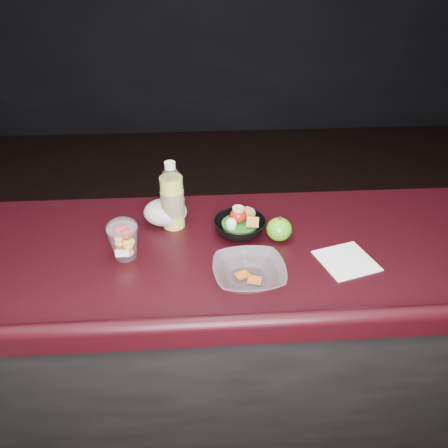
{
  "coord_description": "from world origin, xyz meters",
  "views": [
    {
      "loc": [
        -0.04,
        -0.85,
        1.86
      ],
      "look_at": [
        0.04,
        0.32,
        1.1
      ],
      "focal_mm": 35.0,
      "sensor_mm": 36.0,
      "label": 1
    }
  ],
  "objects": [
    {
      "name": "paper_napkin",
      "position": [
        0.41,
        0.21,
        1.02
      ],
      "size": [
        0.2,
        0.2,
        0.0
      ],
      "primitive_type": "cube",
      "rotation": [
        0.0,
        0.0,
        0.29
      ],
      "color": "white",
      "rests_on": "counter"
    },
    {
      "name": "green_apple",
      "position": [
        0.22,
        0.34,
        1.06
      ],
      "size": [
        0.09,
        0.09,
        0.09
      ],
      "color": "#378C10",
      "rests_on": "counter"
    },
    {
      "name": "takeout_bowl",
      "position": [
        0.1,
        0.14,
        1.05
      ],
      "size": [
        0.22,
        0.22,
        0.05
      ],
      "rotation": [
        0.0,
        0.0,
        0.05
      ],
      "color": "silver",
      "rests_on": "counter"
    },
    {
      "name": "lemonade_bottle",
      "position": [
        -0.13,
        0.45,
        1.12
      ],
      "size": [
        0.08,
        0.08,
        0.24
      ],
      "color": "#CDD838",
      "rests_on": "counter"
    },
    {
      "name": "snack_bowl",
      "position": [
        0.09,
        0.38,
        1.05
      ],
      "size": [
        0.21,
        0.21,
        0.1
      ],
      "rotation": [
        0.0,
        0.0,
        -0.26
      ],
      "color": "black",
      "rests_on": "counter"
    },
    {
      "name": "fruit_cup",
      "position": [
        -0.28,
        0.28,
        1.09
      ],
      "size": [
        0.1,
        0.1,
        0.14
      ],
      "color": "white",
      "rests_on": "counter"
    },
    {
      "name": "counter",
      "position": [
        0.0,
        0.3,
        0.51
      ],
      "size": [
        4.06,
        0.71,
        1.02
      ],
      "color": "black",
      "rests_on": "ground"
    },
    {
      "name": "plastic_bag",
      "position": [
        -0.16,
        0.47,
        1.07
      ],
      "size": [
        0.15,
        0.12,
        0.11
      ],
      "color": "silver",
      "rests_on": "counter"
    }
  ]
}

